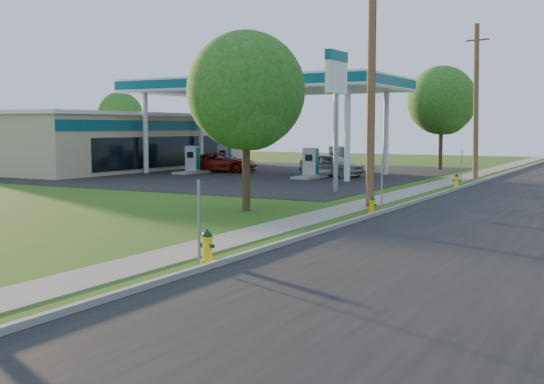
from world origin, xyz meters
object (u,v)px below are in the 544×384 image
object	(u,v)px
fuel_pump_nw	(193,163)
car_red	(222,162)
tree_back	(120,117)
hydrant_near	(207,246)
fuel_pump_se	(336,164)
price_pylon	(336,80)
utility_pole_mid	(371,81)
utility_pole_far	(476,101)
tree_verge	(247,95)
fuel_pump_ne	(311,167)
tree_lot	(443,103)
hydrant_far	(457,181)
car_silver	(332,165)
fuel_pump_sw	(224,161)
hydrant_mid	(372,205)

from	to	relation	value
fuel_pump_nw	car_red	world-z (taller)	fuel_pump_nw
tree_back	hydrant_near	world-z (taller)	tree_back
fuel_pump_se	price_pylon	distance (m)	13.40
hydrant_near	car_red	distance (m)	32.49
hydrant_near	utility_pole_mid	bearing A→B (deg)	92.80
utility_pole_far	tree_back	bearing A→B (deg)	170.09
tree_verge	fuel_pump_nw	bearing A→B (deg)	131.24
fuel_pump_ne	car_red	world-z (taller)	fuel_pump_ne
utility_pole_far	car_red	bearing A→B (deg)	-170.76
tree_verge	utility_pole_far	bearing A→B (deg)	80.15
tree_lot	hydrant_far	distance (m)	16.22
utility_pole_mid	hydrant_near	world-z (taller)	utility_pole_mid
car_silver	fuel_pump_ne	bearing A→B (deg)	176.89
fuel_pump_ne	tree_verge	size ratio (longest dim) A/B	0.47
tree_lot	car_red	bearing A→B (deg)	-141.83
utility_pole_mid	fuel_pump_sw	bearing A→B (deg)	136.48
hydrant_far	car_red	xyz separation A→B (m)	(-17.69, 4.68, 0.32)
fuel_pump_sw	tree_lot	distance (m)	16.72
fuel_pump_se	hydrant_mid	distance (m)	21.21
tree_verge	car_silver	xyz separation A→B (m)	(-4.69, 18.26, -3.61)
tree_lot	hydrant_near	world-z (taller)	tree_lot
fuel_pump_ne	hydrant_near	world-z (taller)	fuel_pump_ne
fuel_pump_ne	tree_lot	distance (m)	13.94
price_pylon	car_silver	size ratio (longest dim) A/B	1.57
utility_pole_mid	fuel_pump_se	distance (m)	19.65
utility_pole_far	price_pylon	size ratio (longest dim) A/B	1.39
tree_lot	tree_back	xyz separation A→B (m)	(-29.96, -1.41, -0.80)
fuel_pump_nw	fuel_pump_sw	world-z (taller)	same
hydrant_near	hydrant_mid	size ratio (longest dim) A/B	1.14
utility_pole_mid	utility_pole_far	distance (m)	18.00
utility_pole_far	hydrant_mid	xyz separation A→B (m)	(0.79, -19.86, -4.47)
utility_pole_far	price_pylon	bearing A→B (deg)	-107.33
fuel_pump_sw	utility_pole_mid	bearing A→B (deg)	-43.52
tree_verge	car_silver	bearing A→B (deg)	104.42
fuel_pump_nw	fuel_pump_se	bearing A→B (deg)	23.96
fuel_pump_sw	car_silver	world-z (taller)	fuel_pump_sw
tree_verge	tree_back	world-z (taller)	tree_verge
tree_back	hydrant_far	size ratio (longest dim) A/B	8.38
hydrant_far	car_silver	xyz separation A→B (m)	(-9.14, 4.47, 0.37)
utility_pole_mid	tree_verge	xyz separation A→B (m)	(-3.68, -3.22, -0.59)
car_red	car_silver	distance (m)	8.55
tree_verge	car_silver	world-z (taller)	tree_verge
car_red	car_silver	world-z (taller)	car_silver
fuel_pump_sw	tree_lot	bearing A→B (deg)	31.13
fuel_pump_nw	hydrant_near	bearing A→B (deg)	-53.63
utility_pole_far	hydrant_near	world-z (taller)	utility_pole_far
utility_pole_far	fuel_pump_se	world-z (taller)	utility_pole_far
utility_pole_far	fuel_pump_ne	world-z (taller)	utility_pole_far
fuel_pump_nw	hydrant_near	xyz separation A→B (m)	(18.49, -25.11, -0.34)
hydrant_near	tree_lot	bearing A→B (deg)	97.08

